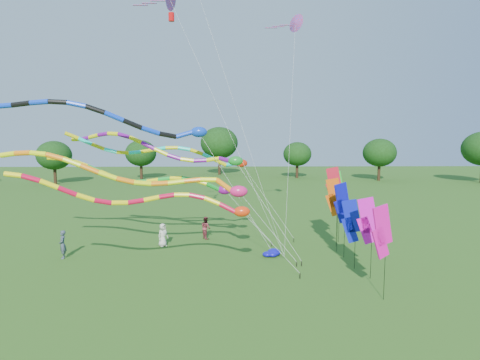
{
  "coord_description": "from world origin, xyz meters",
  "views": [
    {
      "loc": [
        -0.69,
        -19.27,
        7.4
      ],
      "look_at": [
        -0.14,
        4.61,
        4.8
      ],
      "focal_mm": 30.0,
      "sensor_mm": 36.0,
      "label": 1
    }
  ],
  "objects_px": {
    "tube_kite_red": "(159,200)",
    "blue_nylon_heap": "(269,253)",
    "person_a": "(163,235)",
    "tube_kite_orange": "(151,177)",
    "person_c": "(206,228)",
    "person_b": "(63,244)"
  },
  "relations": [
    {
      "from": "person_a",
      "to": "tube_kite_orange",
      "type": "bearing_deg",
      "value": -137.57
    },
    {
      "from": "tube_kite_red",
      "to": "person_b",
      "type": "distance_m",
      "value": 8.73
    },
    {
      "from": "tube_kite_orange",
      "to": "blue_nylon_heap",
      "type": "bearing_deg",
      "value": 16.91
    },
    {
      "from": "tube_kite_red",
      "to": "person_c",
      "type": "xyz_separation_m",
      "value": [
        1.73,
        8.99,
        -3.49
      ]
    },
    {
      "from": "tube_kite_orange",
      "to": "person_c",
      "type": "height_order",
      "value": "tube_kite_orange"
    },
    {
      "from": "person_c",
      "to": "tube_kite_red",
      "type": "bearing_deg",
      "value": 138.15
    },
    {
      "from": "tube_kite_orange",
      "to": "blue_nylon_heap",
      "type": "height_order",
      "value": "tube_kite_orange"
    },
    {
      "from": "person_a",
      "to": "blue_nylon_heap",
      "type": "bearing_deg",
      "value": -67.8
    },
    {
      "from": "tube_kite_red",
      "to": "blue_nylon_heap",
      "type": "xyz_separation_m",
      "value": [
        5.95,
        4.61,
        -4.1
      ]
    },
    {
      "from": "tube_kite_orange",
      "to": "blue_nylon_heap",
      "type": "relative_size",
      "value": 12.47
    },
    {
      "from": "tube_kite_red",
      "to": "blue_nylon_heap",
      "type": "height_order",
      "value": "tube_kite_red"
    },
    {
      "from": "tube_kite_red",
      "to": "blue_nylon_heap",
      "type": "distance_m",
      "value": 8.57
    },
    {
      "from": "person_b",
      "to": "person_c",
      "type": "distance_m",
      "value": 9.57
    },
    {
      "from": "person_a",
      "to": "person_c",
      "type": "height_order",
      "value": "person_c"
    },
    {
      "from": "blue_nylon_heap",
      "to": "person_c",
      "type": "height_order",
      "value": "person_c"
    },
    {
      "from": "person_a",
      "to": "person_c",
      "type": "distance_m",
      "value": 3.42
    },
    {
      "from": "blue_nylon_heap",
      "to": "person_a",
      "type": "bearing_deg",
      "value": 161.19
    },
    {
      "from": "blue_nylon_heap",
      "to": "person_a",
      "type": "relative_size",
      "value": 0.84
    },
    {
      "from": "person_c",
      "to": "blue_nylon_heap",
      "type": "bearing_deg",
      "value": -166.99
    },
    {
      "from": "tube_kite_orange",
      "to": "person_b",
      "type": "relative_size",
      "value": 9.51
    },
    {
      "from": "person_a",
      "to": "person_c",
      "type": "xyz_separation_m",
      "value": [
        2.78,
        1.99,
        0.03
      ]
    },
    {
      "from": "tube_kite_red",
      "to": "person_c",
      "type": "height_order",
      "value": "tube_kite_red"
    }
  ]
}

